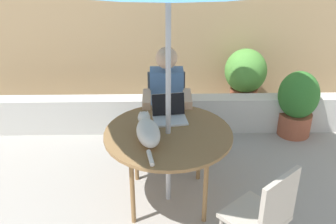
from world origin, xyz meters
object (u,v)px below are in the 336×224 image
at_px(chair_occupied, 167,107).
at_px(person_seated, 167,99).
at_px(cat, 148,131).
at_px(laptop, 169,112).
at_px(chair_empty, 265,213).
at_px(patio_table, 168,138).
at_px(potted_plant_near_fence, 245,77).
at_px(potted_plant_by_chair, 298,102).

height_order(chair_occupied, person_seated, person_seated).
bearing_deg(cat, laptop, 64.03).
bearing_deg(laptop, chair_empty, -57.84).
bearing_deg(patio_table, person_seated, 90.00).
relative_size(chair_empty, cat, 1.35).
relative_size(laptop, potted_plant_near_fence, 0.38).
xyz_separation_m(chair_occupied, person_seated, (0.00, -0.16, 0.17)).
distance_m(person_seated, cat, 0.88).
bearing_deg(patio_table, chair_occupied, 90.00).
bearing_deg(cat, potted_plant_by_chair, 37.29).
bearing_deg(chair_occupied, potted_plant_by_chair, 10.41).
xyz_separation_m(laptop, potted_plant_by_chair, (1.51, 0.91, -0.36)).
relative_size(chair_empty, potted_plant_near_fence, 1.01).
bearing_deg(person_seated, patio_table, -90.00).
xyz_separation_m(cat, potted_plant_by_chair, (1.70, 1.29, -0.38)).
relative_size(chair_empty, person_seated, 0.72).
bearing_deg(potted_plant_near_fence, cat, -122.57).
height_order(laptop, cat, laptop).
bearing_deg(chair_empty, laptop, 122.16).
bearing_deg(laptop, patio_table, -92.91).
bearing_deg(patio_table, potted_plant_near_fence, 59.81).
bearing_deg(patio_table, cat, -146.33).
xyz_separation_m(chair_occupied, laptop, (0.01, -0.63, 0.27)).
bearing_deg(potted_plant_by_chair, cat, -142.71).
bearing_deg(potted_plant_near_fence, person_seated, -135.37).
bearing_deg(chair_occupied, laptop, -88.76).
distance_m(person_seated, potted_plant_by_chair, 1.61).
distance_m(chair_empty, cat, 1.13).
distance_m(chair_empty, potted_plant_by_chair, 2.15).
distance_m(cat, potted_plant_by_chair, 2.17).
xyz_separation_m(patio_table, person_seated, (0.00, 0.74, 0.02)).
bearing_deg(chair_empty, person_seated, 113.94).
relative_size(patio_table, laptop, 3.36).
relative_size(cat, potted_plant_near_fence, 0.75).
relative_size(laptop, cat, 0.51).
xyz_separation_m(laptop, potted_plant_near_fence, (1.00, 1.47, -0.28)).
relative_size(patio_table, cat, 1.71).
height_order(patio_table, potted_plant_by_chair, potted_plant_by_chair).
height_order(person_seated, cat, person_seated).
xyz_separation_m(chair_empty, person_seated, (-0.68, 1.53, 0.17)).
relative_size(cat, potted_plant_by_chair, 0.82).
bearing_deg(potted_plant_by_chair, laptop, -148.94).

